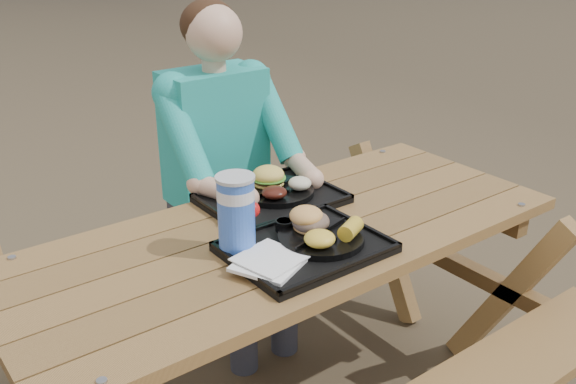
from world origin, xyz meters
TOP-DOWN VIEW (x-y plane):
  - picnic_table at (0.00, 0.00)m, footprint 1.80×1.49m
  - tray_near at (-0.04, -0.14)m, footprint 0.45×0.35m
  - tray_far at (0.08, 0.20)m, footprint 0.45×0.35m
  - plate_near at (0.01, -0.15)m, footprint 0.26×0.26m
  - plate_far at (0.11, 0.21)m, footprint 0.26×0.26m
  - napkin_stack at (-0.20, -0.17)m, footprint 0.22×0.22m
  - soda_cup at (-0.21, -0.04)m, footprint 0.11×0.11m
  - condiment_bbq at (-0.04, -0.03)m, footprint 0.06×0.06m
  - condiment_mustard at (0.02, -0.02)m, footprint 0.05×0.05m
  - sandwich at (0.01, -0.10)m, footprint 0.11×0.11m
  - mac_cheese at (-0.04, -0.20)m, footprint 0.09×0.09m
  - corn_cob at (0.07, -0.21)m, footprint 0.11×0.11m
  - cutlery_far at (-0.08, 0.22)m, footprint 0.09×0.18m
  - burger at (0.11, 0.26)m, footprint 0.11×0.11m
  - baked_beans at (0.06, 0.15)m, footprint 0.09×0.09m
  - potato_salad at (0.17, 0.16)m, footprint 0.08×0.08m
  - diner at (0.12, 0.61)m, footprint 0.48×0.84m

SIDE VIEW (x-z plane):
  - picnic_table at x=0.00m, z-range 0.00..0.75m
  - diner at x=0.12m, z-range 0.00..1.28m
  - tray_near at x=-0.04m, z-range 0.75..0.77m
  - tray_far at x=0.08m, z-range 0.75..0.77m
  - cutlery_far at x=-0.08m, z-range 0.77..0.78m
  - napkin_stack at x=-0.20m, z-range 0.77..0.79m
  - plate_near at x=0.01m, z-range 0.77..0.79m
  - plate_far at x=0.11m, z-range 0.77..0.79m
  - condiment_mustard at x=0.02m, z-range 0.77..0.80m
  - condiment_bbq at x=-0.04m, z-range 0.77..0.80m
  - baked_beans at x=0.06m, z-range 0.79..0.83m
  - potato_salad at x=0.17m, z-range 0.79..0.83m
  - mac_cheese at x=-0.04m, z-range 0.79..0.84m
  - corn_cob at x=0.07m, z-range 0.79..0.84m
  - burger at x=0.11m, z-range 0.79..0.89m
  - sandwich at x=0.01m, z-range 0.79..0.90m
  - soda_cup at x=-0.21m, z-range 0.77..0.99m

